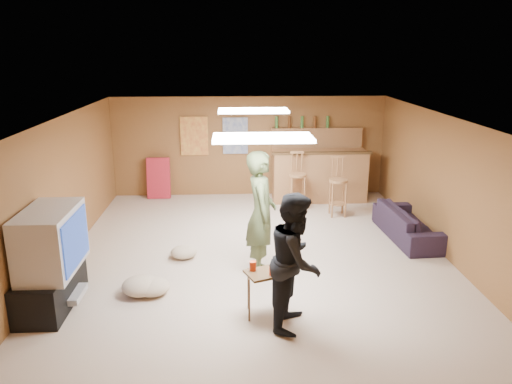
{
  "coord_description": "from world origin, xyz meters",
  "views": [
    {
      "loc": [
        -0.36,
        -7.42,
        3.21
      ],
      "look_at": [
        0.0,
        0.2,
        1.0
      ],
      "focal_mm": 35.0,
      "sensor_mm": 36.0,
      "label": 1
    }
  ],
  "objects_px": {
    "tv_body": "(51,240)",
    "tray_table": "(265,293)",
    "person_olive": "(261,214)",
    "sofa": "(409,223)",
    "bar_counter": "(319,176)",
    "person_black": "(296,261)"
  },
  "relations": [
    {
      "from": "person_black",
      "to": "sofa",
      "type": "bearing_deg",
      "value": -23.38
    },
    {
      "from": "bar_counter",
      "to": "person_olive",
      "type": "xyz_separation_m",
      "value": [
        -1.47,
        -3.64,
        0.37
      ]
    },
    {
      "from": "person_black",
      "to": "person_olive",
      "type": "bearing_deg",
      "value": 30.46
    },
    {
      "from": "tv_body",
      "to": "tray_table",
      "type": "bearing_deg",
      "value": -7.71
    },
    {
      "from": "bar_counter",
      "to": "tray_table",
      "type": "distance_m",
      "value": 5.04
    },
    {
      "from": "bar_counter",
      "to": "tray_table",
      "type": "relative_size",
      "value": 3.46
    },
    {
      "from": "bar_counter",
      "to": "person_black",
      "type": "bearing_deg",
      "value": -102.78
    },
    {
      "from": "bar_counter",
      "to": "person_black",
      "type": "distance_m",
      "value": 5.17
    },
    {
      "from": "bar_counter",
      "to": "tray_table",
      "type": "xyz_separation_m",
      "value": [
        -1.49,
        -4.81,
        -0.26
      ]
    },
    {
      "from": "tv_body",
      "to": "tray_table",
      "type": "height_order",
      "value": "tv_body"
    },
    {
      "from": "person_black",
      "to": "tray_table",
      "type": "height_order",
      "value": "person_black"
    },
    {
      "from": "tray_table",
      "to": "person_olive",
      "type": "bearing_deg",
      "value": 89.05
    },
    {
      "from": "tv_body",
      "to": "tray_table",
      "type": "xyz_separation_m",
      "value": [
        2.66,
        -0.36,
        -0.61
      ]
    },
    {
      "from": "bar_counter",
      "to": "person_black",
      "type": "relative_size",
      "value": 1.22
    },
    {
      "from": "bar_counter",
      "to": "sofa",
      "type": "xyz_separation_m",
      "value": [
        1.2,
        -2.31,
        -0.28
      ]
    },
    {
      "from": "sofa",
      "to": "person_black",
      "type": "bearing_deg",
      "value": 135.94
    },
    {
      "from": "sofa",
      "to": "tv_body",
      "type": "bearing_deg",
      "value": 108.42
    },
    {
      "from": "bar_counter",
      "to": "sofa",
      "type": "relative_size",
      "value": 1.1
    },
    {
      "from": "person_black",
      "to": "bar_counter",
      "type": "bearing_deg",
      "value": 4.55
    },
    {
      "from": "person_olive",
      "to": "sofa",
      "type": "distance_m",
      "value": 3.05
    },
    {
      "from": "tv_body",
      "to": "person_olive",
      "type": "distance_m",
      "value": 2.8
    },
    {
      "from": "tv_body",
      "to": "person_olive",
      "type": "xyz_separation_m",
      "value": [
        2.68,
        0.81,
        0.02
      ]
    }
  ]
}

